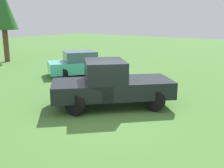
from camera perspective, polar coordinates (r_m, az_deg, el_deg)
ground_plane at (r=9.45m, az=-0.49°, el=-6.80°), size 80.00×80.00×0.00m
pickup_truck at (r=10.13m, az=-0.65°, el=0.23°), size 4.51×4.58×1.82m
sedan_near at (r=16.34m, az=-6.35°, el=4.33°), size 3.86×4.50×1.45m
tree_back_left at (r=22.81m, az=-22.58°, el=14.81°), size 2.18×2.18×5.86m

